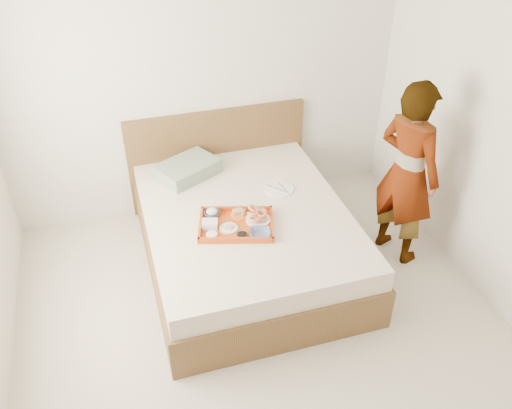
{
  "coord_description": "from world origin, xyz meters",
  "views": [
    {
      "loc": [
        -0.83,
        -2.29,
        3.01
      ],
      "look_at": [
        0.14,
        0.9,
        0.65
      ],
      "focal_mm": 37.69,
      "sensor_mm": 36.0,
      "label": 1
    }
  ],
  "objects_px": {
    "bed": "(247,237)",
    "person": "(407,174)",
    "tray": "(236,224)",
    "dinner_plate": "(279,189)"
  },
  "relations": [
    {
      "from": "dinner_plate",
      "to": "person",
      "type": "xyz_separation_m",
      "value": [
        0.91,
        -0.43,
        0.24
      ]
    },
    {
      "from": "bed",
      "to": "person",
      "type": "height_order",
      "value": "person"
    },
    {
      "from": "bed",
      "to": "tray",
      "type": "xyz_separation_m",
      "value": [
        -0.13,
        -0.18,
        0.29
      ]
    },
    {
      "from": "tray",
      "to": "person",
      "type": "height_order",
      "value": "person"
    },
    {
      "from": "bed",
      "to": "dinner_plate",
      "type": "height_order",
      "value": "dinner_plate"
    },
    {
      "from": "bed",
      "to": "tray",
      "type": "height_order",
      "value": "tray"
    },
    {
      "from": "bed",
      "to": "person",
      "type": "relative_size",
      "value": 1.29
    },
    {
      "from": "bed",
      "to": "dinner_plate",
      "type": "bearing_deg",
      "value": 31.6
    },
    {
      "from": "bed",
      "to": "dinner_plate",
      "type": "distance_m",
      "value": 0.49
    },
    {
      "from": "tray",
      "to": "dinner_plate",
      "type": "height_order",
      "value": "tray"
    }
  ]
}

